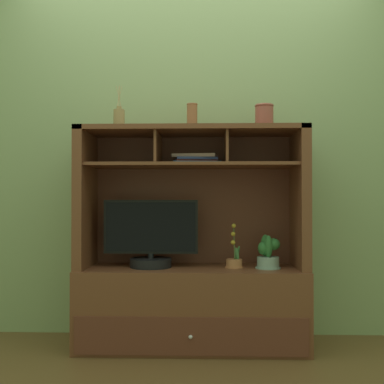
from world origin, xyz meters
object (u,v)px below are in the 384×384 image
(potted_orchid, at_px, (234,261))
(potted_fern, at_px, (268,254))
(media_console, at_px, (192,278))
(accent_vase, at_px, (264,117))
(magazine_stack_left, at_px, (196,160))
(ceramic_vase, at_px, (192,116))
(diffuser_bottle, at_px, (119,118))
(tv_monitor, at_px, (151,240))

(potted_orchid, xyz_separation_m, potted_fern, (0.21, -0.02, 0.04))
(potted_orchid, bearing_deg, media_console, 174.82)
(potted_orchid, height_order, accent_vase, accent_vase)
(magazine_stack_left, bearing_deg, ceramic_vase, -162.43)
(media_console, relative_size, accent_vase, 9.04)
(magazine_stack_left, relative_size, accent_vase, 2.05)
(media_console, height_order, ceramic_vase, ceramic_vase)
(potted_orchid, relative_size, magazine_stack_left, 0.86)
(media_console, relative_size, potted_fern, 6.85)
(magazine_stack_left, height_order, ceramic_vase, ceramic_vase)
(media_console, relative_size, diffuser_bottle, 5.25)
(tv_monitor, xyz_separation_m, diffuser_bottle, (-0.20, -0.02, 0.77))
(tv_monitor, distance_m, ceramic_vase, 0.83)
(potted_orchid, bearing_deg, ceramic_vase, 171.41)
(potted_fern, bearing_deg, magazine_stack_left, 171.69)
(tv_monitor, height_order, potted_fern, tv_monitor)
(diffuser_bottle, distance_m, ceramic_vase, 0.47)
(magazine_stack_left, distance_m, accent_vase, 0.52)
(ceramic_vase, xyz_separation_m, accent_vase, (0.46, 0.00, -0.00))
(diffuser_bottle, bearing_deg, accent_vase, 3.55)
(media_console, height_order, potted_orchid, media_console)
(diffuser_bottle, bearing_deg, tv_monitor, 4.49)
(media_console, relative_size, magazine_stack_left, 4.40)
(ceramic_vase, bearing_deg, magazine_stack_left, 17.57)
(tv_monitor, height_order, ceramic_vase, ceramic_vase)
(tv_monitor, distance_m, accent_vase, 1.07)
(diffuser_bottle, xyz_separation_m, ceramic_vase, (0.46, 0.05, 0.02))
(potted_fern, distance_m, diffuser_bottle, 1.27)
(diffuser_bottle, bearing_deg, magazine_stack_left, 7.19)
(media_console, height_order, diffuser_bottle, diffuser_bottle)
(magazine_stack_left, distance_m, diffuser_bottle, 0.55)
(potted_orchid, distance_m, magazine_stack_left, 0.69)
(potted_fern, xyz_separation_m, accent_vase, (-0.01, 0.06, 0.87))
(potted_fern, bearing_deg, tv_monitor, 178.37)
(tv_monitor, relative_size, ceramic_vase, 3.61)
(media_console, distance_m, potted_fern, 0.50)
(tv_monitor, bearing_deg, accent_vase, 3.29)
(media_console, bearing_deg, accent_vase, 2.40)
(tv_monitor, bearing_deg, diffuser_bottle, -175.51)
(potted_orchid, relative_size, diffuser_bottle, 1.03)
(potted_orchid, bearing_deg, magazine_stack_left, 169.08)
(media_console, distance_m, magazine_stack_left, 0.76)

